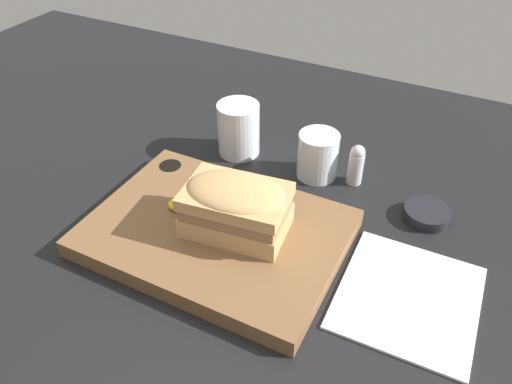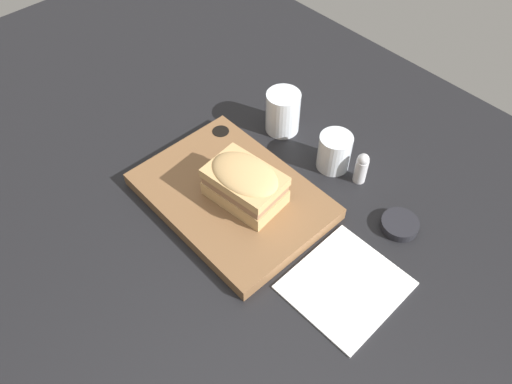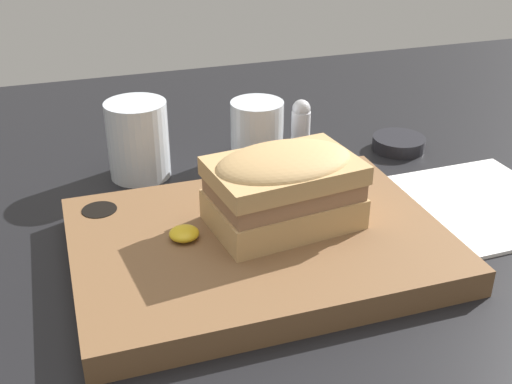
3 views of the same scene
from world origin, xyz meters
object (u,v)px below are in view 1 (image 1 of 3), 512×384
(water_glass, at_px, (239,132))
(salt_shaker, at_px, (356,164))
(wine_glass, at_px, (318,157))
(sandwich, at_px, (236,205))
(serving_board, at_px, (216,232))
(napkin, at_px, (408,297))
(condiment_dish, at_px, (427,214))

(water_glass, bearing_deg, salt_shaker, 1.76)
(salt_shaker, bearing_deg, wine_glass, -172.10)
(sandwich, bearing_deg, salt_shaker, 64.04)
(serving_board, relative_size, napkin, 1.87)
(napkin, distance_m, salt_shaker, 0.25)
(water_glass, xyz_separation_m, wine_glass, (0.15, -0.00, -0.00))
(wine_glass, relative_size, condiment_dish, 1.12)
(salt_shaker, bearing_deg, water_glass, -178.24)
(sandwich, xyz_separation_m, water_glass, (-0.11, 0.20, -0.03))
(napkin, height_order, salt_shaker, salt_shaker)
(serving_board, relative_size, condiment_dish, 5.06)
(sandwich, xyz_separation_m, salt_shaker, (0.10, 0.21, -0.03))
(sandwich, relative_size, napkin, 0.79)
(napkin, bearing_deg, condiment_dish, 94.58)
(water_glass, bearing_deg, napkin, -29.14)
(water_glass, relative_size, salt_shaker, 1.32)
(serving_board, distance_m, salt_shaker, 0.26)
(wine_glass, height_order, napkin, wine_glass)
(sandwich, bearing_deg, wine_glass, 78.76)
(wine_glass, distance_m, condiment_dish, 0.19)
(wine_glass, xyz_separation_m, salt_shaker, (0.06, 0.01, -0.00))
(serving_board, height_order, wine_glass, wine_glass)
(water_glass, distance_m, wine_glass, 0.15)
(serving_board, bearing_deg, condiment_dish, 35.40)
(napkin, relative_size, salt_shaker, 2.65)
(napkin, relative_size, condiment_dish, 2.71)
(salt_shaker, bearing_deg, condiment_dish, -16.18)
(serving_board, relative_size, wine_glass, 4.51)
(serving_board, height_order, condiment_dish, serving_board)
(napkin, bearing_deg, serving_board, -176.14)
(sandwich, height_order, napkin, sandwich)
(napkin, distance_m, condiment_dish, 0.17)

